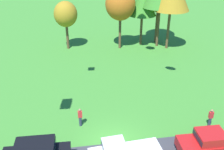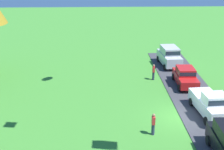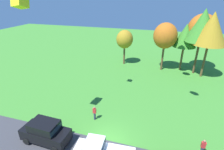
{
  "view_description": "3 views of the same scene",
  "coord_description": "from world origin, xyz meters",
  "px_view_note": "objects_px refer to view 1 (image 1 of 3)",
  "views": [
    {
      "loc": [
        -2.55,
        -15.42,
        14.24
      ],
      "look_at": [
        0.57,
        4.53,
        3.7
      ],
      "focal_mm": 42.0,
      "sensor_mm": 36.0,
      "label": 1
    },
    {
      "loc": [
        -22.13,
        6.44,
        12.21
      ],
      "look_at": [
        -0.96,
        5.64,
        4.16
      ],
      "focal_mm": 50.0,
      "sensor_mm": 36.0,
      "label": 2
    },
    {
      "loc": [
        4.06,
        -12.0,
        12.95
      ],
      "look_at": [
        -0.86,
        4.26,
        5.09
      ],
      "focal_mm": 28.0,
      "sensor_mm": 36.0,
      "label": 3
    }
  ],
  "objects_px": {
    "car_sedan_mid_row": "(209,142)",
    "person_watching_sky": "(210,118)",
    "tree_lone_near": "(120,4)",
    "tree_far_left": "(143,1)",
    "tree_center_back": "(66,14)",
    "person_on_lawn": "(80,117)"
  },
  "relations": [
    {
      "from": "tree_center_back",
      "to": "tree_far_left",
      "type": "xyz_separation_m",
      "value": [
        10.83,
        0.03,
        1.44
      ]
    },
    {
      "from": "tree_far_left",
      "to": "car_sedan_mid_row",
      "type": "bearing_deg",
      "value": -92.0
    },
    {
      "from": "tree_lone_near",
      "to": "tree_far_left",
      "type": "xyz_separation_m",
      "value": [
        3.38,
        1.02,
        0.08
      ]
    },
    {
      "from": "car_sedan_mid_row",
      "to": "tree_center_back",
      "type": "relative_size",
      "value": 0.65
    },
    {
      "from": "person_watching_sky",
      "to": "tree_center_back",
      "type": "xyz_separation_m",
      "value": [
        -11.73,
        19.95,
        4.12
      ]
    },
    {
      "from": "person_watching_sky",
      "to": "tree_far_left",
      "type": "bearing_deg",
      "value": 92.55
    },
    {
      "from": "tree_center_back",
      "to": "person_watching_sky",
      "type": "bearing_deg",
      "value": -59.56
    },
    {
      "from": "person_on_lawn",
      "to": "person_watching_sky",
      "type": "relative_size",
      "value": 1.0
    },
    {
      "from": "tree_lone_near",
      "to": "person_watching_sky",
      "type": "bearing_deg",
      "value": -77.3
    },
    {
      "from": "car_sedan_mid_row",
      "to": "person_watching_sky",
      "type": "xyz_separation_m",
      "value": [
        1.69,
        2.93,
        -0.16
      ]
    },
    {
      "from": "tree_center_back",
      "to": "tree_far_left",
      "type": "bearing_deg",
      "value": 0.16
    },
    {
      "from": "car_sedan_mid_row",
      "to": "person_on_lawn",
      "type": "relative_size",
      "value": 2.6
    },
    {
      "from": "person_watching_sky",
      "to": "tree_far_left",
      "type": "xyz_separation_m",
      "value": [
        -0.89,
        19.98,
        5.56
      ]
    },
    {
      "from": "person_on_lawn",
      "to": "person_watching_sky",
      "type": "distance_m",
      "value": 10.97
    },
    {
      "from": "person_on_lawn",
      "to": "tree_far_left",
      "type": "height_order",
      "value": "tree_far_left"
    },
    {
      "from": "tree_center_back",
      "to": "person_on_lawn",
      "type": "bearing_deg",
      "value": -87.17
    },
    {
      "from": "person_on_lawn",
      "to": "tree_lone_near",
      "type": "bearing_deg",
      "value": 69.12
    },
    {
      "from": "tree_lone_near",
      "to": "tree_far_left",
      "type": "height_order",
      "value": "tree_lone_near"
    },
    {
      "from": "person_on_lawn",
      "to": "tree_lone_near",
      "type": "xyz_separation_m",
      "value": [
        6.55,
        17.18,
        5.48
      ]
    },
    {
      "from": "person_on_lawn",
      "to": "tree_far_left",
      "type": "relative_size",
      "value": 0.2
    },
    {
      "from": "person_watching_sky",
      "to": "tree_lone_near",
      "type": "bearing_deg",
      "value": 102.7
    },
    {
      "from": "tree_lone_near",
      "to": "tree_far_left",
      "type": "relative_size",
      "value": 1.02
    }
  ]
}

